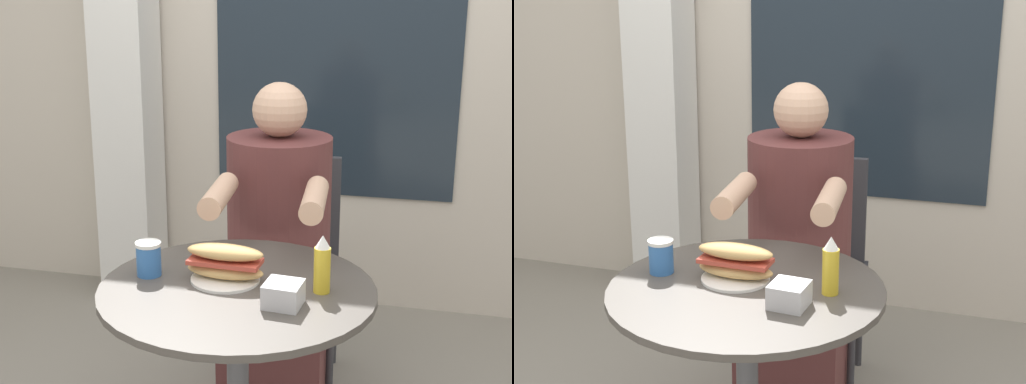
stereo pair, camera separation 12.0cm
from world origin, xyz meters
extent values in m
cube|color=beige|center=(0.00, 1.64, 1.40)|extent=(8.00, 0.08, 2.80)
cube|color=#1E2833|center=(0.03, 1.59, 1.34)|extent=(1.11, 0.01, 1.57)
cube|color=silver|center=(-0.93, 1.45, 1.20)|extent=(0.26, 0.26, 2.40)
cylinder|color=#47423D|center=(0.00, 0.00, 0.73)|extent=(0.73, 0.73, 0.02)
cube|color=#333338|center=(-0.01, 0.81, 0.44)|extent=(0.41, 0.41, 0.02)
cube|color=#333338|center=(-0.03, 0.98, 0.66)|extent=(0.35, 0.06, 0.42)
cylinder|color=#333338|center=(0.16, 0.66, 0.21)|extent=(0.03, 0.03, 0.43)
cylinder|color=#333338|center=(-0.16, 0.63, 0.21)|extent=(0.03, 0.03, 0.43)
cylinder|color=#333338|center=(0.13, 0.99, 0.21)|extent=(0.03, 0.03, 0.43)
cylinder|color=#333338|center=(-0.19, 0.96, 0.21)|extent=(0.03, 0.03, 0.43)
cube|color=brown|center=(-0.01, 0.52, 0.23)|extent=(0.37, 0.47, 0.45)
cylinder|color=brown|center=(-0.01, 0.59, 0.74)|extent=(0.35, 0.35, 0.57)
sphere|color=#D6A889|center=(-0.01, 0.59, 1.11)|extent=(0.18, 0.18, 0.18)
cylinder|color=#D6A889|center=(0.15, 0.29, 0.91)|extent=(0.09, 0.29, 0.07)
cylinder|color=#D6A889|center=(-0.13, 0.26, 0.91)|extent=(0.09, 0.29, 0.07)
cylinder|color=white|center=(-0.04, 0.03, 0.75)|extent=(0.19, 0.19, 0.01)
ellipsoid|color=tan|center=(-0.04, 0.03, 0.77)|extent=(0.21, 0.09, 0.04)
cube|color=#B74233|center=(-0.04, 0.03, 0.80)|extent=(0.20, 0.09, 0.01)
ellipsoid|color=tan|center=(-0.04, 0.03, 0.82)|extent=(0.21, 0.09, 0.04)
cylinder|color=#336BB7|center=(-0.25, 0.02, 0.79)|extent=(0.07, 0.07, 0.08)
cylinder|color=white|center=(-0.25, 0.02, 0.83)|extent=(0.07, 0.07, 0.01)
cube|color=silver|center=(0.14, -0.08, 0.77)|extent=(0.10, 0.10, 0.06)
cylinder|color=gold|center=(0.22, 0.02, 0.80)|extent=(0.04, 0.04, 0.12)
cone|color=white|center=(0.22, 0.02, 0.88)|extent=(0.04, 0.04, 0.03)
camera|label=1|loc=(0.46, -1.66, 1.49)|focal=50.00mm
camera|label=2|loc=(0.58, -1.63, 1.49)|focal=50.00mm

